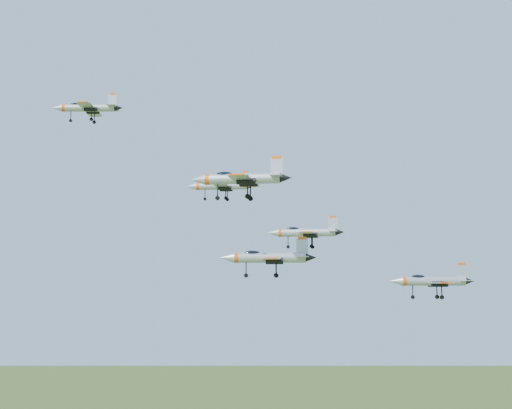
{
  "coord_description": "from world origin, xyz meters",
  "views": [
    {
      "loc": [
        4.22,
        -102.02,
        115.97
      ],
      "look_at": [
        7.88,
        0.18,
        127.21
      ],
      "focal_mm": 50.0,
      "sensor_mm": 36.0,
      "label": 1
    }
  ],
  "objects": [
    {
      "name": "jet_lead",
      "position": [
        -20.17,
        16.4,
        145.31
      ],
      "size": [
        12.01,
        9.88,
        3.21
      ],
      "rotation": [
        0.0,
        0.0,
        -0.03
      ],
      "color": "#ADB4BA"
    },
    {
      "name": "jet_left_high",
      "position": [
        2.62,
        3.15,
        130.31
      ],
      "size": [
        10.46,
        8.71,
        2.8
      ],
      "rotation": [
        0.0,
        0.0,
        -0.13
      ],
      "color": "#ADB4BA"
    },
    {
      "name": "jet_right_high",
      "position": [
        5.3,
        -14.25,
        128.87
      ],
      "size": [
        12.81,
        10.76,
        3.44
      ],
      "rotation": [
        0.0,
        0.0,
        -0.19
      ],
      "color": "#ADB4BA"
    },
    {
      "name": "jet_left_low",
      "position": [
        15.21,
        3.06,
        123.4
      ],
      "size": [
        11.45,
        9.62,
        3.07
      ],
      "rotation": [
        0.0,
        0.0,
        -0.19
      ],
      "color": "#ADB4BA"
    },
    {
      "name": "jet_right_low",
      "position": [
        9.07,
        -7.36,
        119.31
      ],
      "size": [
        12.9,
        10.68,
        3.45
      ],
      "rotation": [
        0.0,
        0.0,
        -0.08
      ],
      "color": "#ADB4BA"
    },
    {
      "name": "jet_trail",
      "position": [
        33.17,
        0.31,
        116.23
      ],
      "size": [
        12.5,
        10.27,
        3.35
      ],
      "rotation": [
        0.0,
        0.0,
        0.02
      ],
      "color": "#ADB4BA"
    }
  ]
}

